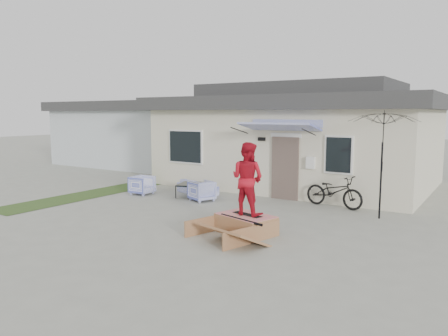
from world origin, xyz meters
The scene contains 13 objects.
ground centered at (0.00, 0.00, 0.00)m, with size 90.00×90.00×0.00m, color gray.
grass_strip centered at (-5.20, 2.00, 0.00)m, with size 1.40×8.00×0.01m, color #2F491E.
house centered at (0.00, 7.99, 1.94)m, with size 10.80×8.49×4.10m.
neighbor_house centered at (-10.50, 10.00, 1.78)m, with size 8.60×7.60×3.50m.
loveseat centered at (-2.08, 3.71, 0.33)m, with size 1.68×0.49×0.66m, color #4753BA.
armchair_left centered at (-3.66, 2.53, 0.37)m, with size 0.71×0.67×0.73m, color #4753BA.
armchair_right centered at (-1.20, 2.75, 0.37)m, with size 0.71×0.66×0.73m, color #4753BA.
coffee_table centered at (-1.77, 3.06, 0.24)m, with size 0.97×0.97×0.48m, color black.
bicycle centered at (2.79, 4.18, 0.61)m, with size 0.66×1.89×1.21m, color black.
patio_umbrella centered at (4.32, 3.46, 1.75)m, with size 1.82×1.67×2.20m.
skate_ramp centered at (1.98, 0.18, 0.22)m, with size 1.33×1.77×0.44m, color #8F5F3B, non-canonical shape.
skateboard centered at (1.99, 0.23, 0.47)m, with size 0.81×0.20×0.05m, color black.
skater centered at (1.99, 0.23, 1.36)m, with size 0.85×0.66×1.74m, color #B31120.
Camera 1 is at (7.03, -8.54, 2.87)m, focal length 34.43 mm.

